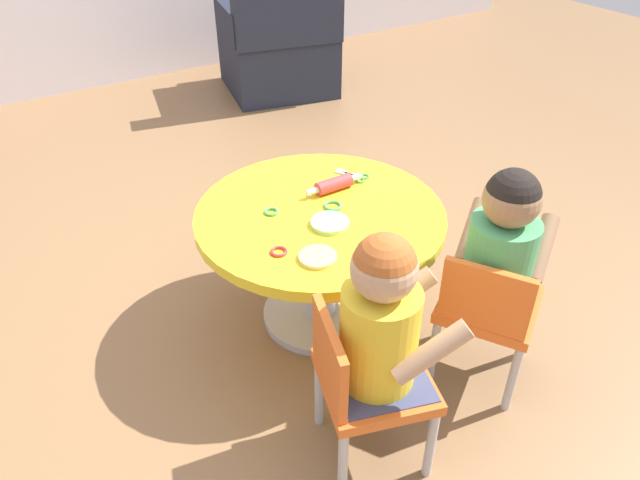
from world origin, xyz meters
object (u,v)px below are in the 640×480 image
object	(u,v)px
seated_child_left	(382,319)
child_chair_right	(487,309)
child_chair_left	(364,381)
armchair_dark	(279,47)
seated_child_right	(502,245)
craft_table	(320,239)
rolling_pin	(334,184)
craft_scissors	(356,177)

from	to	relation	value
seated_child_left	child_chair_right	bearing A→B (deg)	4.77
child_chair_left	seated_child_left	size ratio (longest dim) A/B	1.05
seated_child_left	armchair_dark	distance (m)	3.01
seated_child_left	seated_child_right	world-z (taller)	same
seated_child_left	craft_table	bearing A→B (deg)	72.22
child_chair_left	rolling_pin	distance (m)	0.78
seated_child_left	child_chair_right	xyz separation A→B (m)	(0.47, 0.04, -0.23)
seated_child_left	seated_child_right	distance (m)	0.51
child_chair_right	seated_child_right	world-z (taller)	seated_child_right
child_chair_left	child_chair_right	distance (m)	0.51
child_chair_left	seated_child_left	world-z (taller)	seated_child_left
rolling_pin	armchair_dark	bearing A→B (deg)	65.49
child_chair_right	craft_scissors	xyz separation A→B (m)	(-0.04, 0.67, 0.18)
child_chair_left	seated_child_right	size ratio (longest dim) A/B	1.05
child_chair_right	armchair_dark	bearing A→B (deg)	74.00
armchair_dark	craft_scissors	distance (m)	2.18
rolling_pin	child_chair_left	bearing A→B (deg)	-117.43
armchair_dark	seated_child_right	bearing A→B (deg)	-105.44
seated_child_left	armchair_dark	xyz separation A→B (m)	(1.24, 2.73, -0.22)
seated_child_left	craft_scissors	xyz separation A→B (m)	(0.43, 0.71, -0.05)
seated_child_right	craft_scissors	distance (m)	0.66
seated_child_left	armchair_dark	world-z (taller)	armchair_dark
armchair_dark	rolling_pin	size ratio (longest dim) A/B	3.75
craft_table	child_chair_right	xyz separation A→B (m)	(0.28, -0.55, -0.06)
craft_table	armchair_dark	world-z (taller)	armchair_dark
craft_table	child_chair_right	bearing A→B (deg)	-62.47
craft_table	rolling_pin	xyz separation A→B (m)	(0.12, 0.09, 0.14)
child_chair_left	rolling_pin	bearing A→B (deg)	62.57
craft_table	child_chair_left	world-z (taller)	child_chair_left
armchair_dark	craft_scissors	size ratio (longest dim) A/B	6.05
seated_child_left	craft_scissors	world-z (taller)	seated_child_left
seated_child_left	craft_scissors	bearing A→B (deg)	58.71
seated_child_left	rolling_pin	xyz separation A→B (m)	(0.31, 0.68, -0.02)
armchair_dark	rolling_pin	world-z (taller)	armchair_dark
craft_table	seated_child_right	size ratio (longest dim) A/B	1.70
child_chair_right	rolling_pin	bearing A→B (deg)	104.46
child_chair_right	armchair_dark	world-z (taller)	armchair_dark
seated_child_right	rolling_pin	xyz separation A→B (m)	(-0.20, 0.62, -0.02)
rolling_pin	craft_scissors	bearing A→B (deg)	15.52
child_chair_left	child_chair_right	bearing A→B (deg)	3.01
craft_table	child_chair_left	distance (m)	0.62
rolling_pin	seated_child_left	bearing A→B (deg)	-114.40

